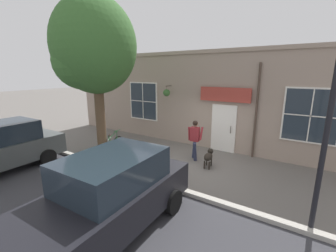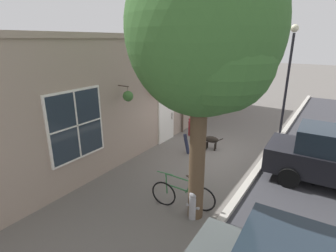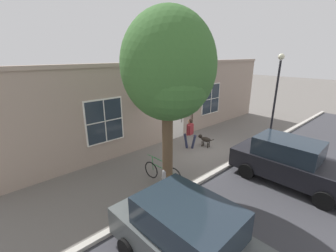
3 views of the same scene
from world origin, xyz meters
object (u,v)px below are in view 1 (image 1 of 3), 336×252
pedestrian_walking (195,137)px  street_lamp (334,89)px  street_tree_by_curb (93,49)px  fire_hydrant (100,148)px  leaning_bicycle (113,146)px  parked_car_mid_block (109,195)px  dog_on_leash (209,156)px

pedestrian_walking → street_lamp: (2.44, 4.11, 2.20)m
street_tree_by_curb → street_lamp: (0.44, 7.45, -1.14)m
pedestrian_walking → fire_hydrant: pedestrian_walking is taller
leaning_bicycle → street_lamp: (0.99, 7.30, 2.78)m
street_lamp → fire_hydrant: 8.06m
street_tree_by_curb → leaning_bicycle: 3.96m
pedestrian_walking → leaning_bicycle: size_ratio=0.97×
parked_car_mid_block → fire_hydrant: bearing=-127.9°
leaning_bicycle → fire_hydrant: leaning_bicycle is taller
pedestrian_walking → street_tree_by_curb: (2.00, -3.34, 3.34)m
street_tree_by_curb → leaning_bicycle: (-0.55, 0.15, -3.92)m
street_tree_by_curb → parked_car_mid_block: bearing=52.4°
pedestrian_walking → leaning_bicycle: 3.55m
pedestrian_walking → street_lamp: 5.26m
street_tree_by_curb → fire_hydrant: (-0.10, -0.10, -3.91)m
pedestrian_walking → dog_on_leash: bearing=63.4°
leaning_bicycle → fire_hydrant: bearing=-29.9°
dog_on_leash → parked_car_mid_block: (4.45, -0.43, 0.46)m
fire_hydrant → leaning_bicycle: bearing=150.1°
parked_car_mid_block → pedestrian_walking: bearing=-175.8°
street_tree_by_curb → leaning_bicycle: bearing=164.3°
street_tree_by_curb → parked_car_mid_block: 5.79m
dog_on_leash → leaning_bicycle: 4.11m
pedestrian_walking → dog_on_leash: (0.39, 0.78, -0.54)m
parked_car_mid_block → street_lamp: street_lamp is taller
street_tree_by_curb → street_lamp: 7.55m
parked_car_mid_block → dog_on_leash: bearing=174.5°
fire_hydrant → dog_on_leash: bearing=109.6°
dog_on_leash → fire_hydrant: size_ratio=1.26×
parked_car_mid_block → street_lamp: 5.01m
fire_hydrant → parked_car_mid_block: bearing=52.1°
street_tree_by_curb → parked_car_mid_block: size_ratio=1.43×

